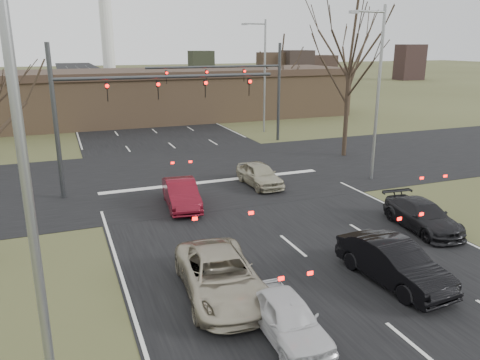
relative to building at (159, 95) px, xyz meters
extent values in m
plane|color=#424424|center=(-2.00, -38.00, -2.67)|extent=(360.00, 360.00, 0.00)
cube|color=black|center=(-2.00, 22.00, -2.66)|extent=(14.00, 300.00, 0.02)
cube|color=black|center=(-2.00, -23.00, -2.65)|extent=(200.00, 14.00, 0.02)
cube|color=brown|center=(0.00, 0.00, -0.37)|extent=(42.00, 10.00, 4.60)
cube|color=#38281E|center=(0.00, 0.00, 2.28)|extent=(42.40, 10.40, 0.70)
cylinder|color=silver|center=(4.00, 82.00, 14.33)|extent=(3.20, 3.20, 34.00)
cylinder|color=#383A3D|center=(-10.50, -25.00, 1.33)|extent=(0.24, 0.24, 8.00)
cylinder|color=#383A3D|center=(-4.50, -25.00, 3.53)|extent=(12.00, 0.18, 0.18)
imported|color=black|center=(-7.83, -25.00, 2.83)|extent=(0.16, 0.20, 1.00)
imported|color=black|center=(-5.17, -25.00, 2.83)|extent=(0.16, 0.20, 1.00)
imported|color=black|center=(-2.50, -25.00, 2.83)|extent=(0.16, 0.20, 1.00)
imported|color=black|center=(0.17, -25.00, 2.83)|extent=(0.16, 0.20, 1.00)
cylinder|color=#383A3D|center=(7.00, -15.00, 1.33)|extent=(0.24, 0.24, 8.00)
cylinder|color=#383A3D|center=(1.50, -15.00, 3.53)|extent=(11.00, 0.18, 0.18)
imported|color=black|center=(3.86, -15.00, 2.83)|extent=(0.16, 0.20, 1.00)
imported|color=black|center=(0.71, -15.00, 2.83)|extent=(0.16, 0.20, 1.00)
imported|color=black|center=(-2.43, -15.00, 2.83)|extent=(0.16, 0.20, 1.00)
cylinder|color=gray|center=(-11.00, -42.00, 2.33)|extent=(0.18, 0.18, 10.00)
cylinder|color=gray|center=(7.00, -28.00, 2.33)|extent=(0.18, 0.18, 10.00)
cylinder|color=gray|center=(6.00, -28.00, 6.93)|extent=(2.00, 0.12, 0.12)
cube|color=gray|center=(5.00, -28.00, 6.88)|extent=(0.50, 0.25, 0.15)
cylinder|color=gray|center=(7.50, -11.00, 2.33)|extent=(0.18, 0.18, 10.00)
cylinder|color=gray|center=(6.50, -11.00, 6.93)|extent=(2.00, 0.12, 0.12)
cube|color=gray|center=(5.50, -11.00, 6.88)|extent=(0.50, 0.25, 0.15)
cylinder|color=black|center=(9.00, -22.00, 0.50)|extent=(0.32, 0.32, 6.33)
cylinder|color=black|center=(13.00, -3.00, -0.19)|extent=(0.32, 0.32, 4.95)
imported|color=#ACA38B|center=(-6.00, -37.57, -1.96)|extent=(2.79, 5.27, 1.41)
imported|color=silver|center=(-5.00, -40.38, -2.05)|extent=(1.52, 3.62, 1.22)
imported|color=black|center=(-0.20, -38.89, -1.93)|extent=(1.93, 4.57, 1.47)
imported|color=black|center=(4.17, -35.43, -2.04)|extent=(2.19, 4.49, 1.26)
imported|color=#5F0D19|center=(-5.00, -28.69, -1.97)|extent=(1.87, 4.32, 1.38)
imported|color=#AEA98D|center=(0.14, -26.74, -1.99)|extent=(1.72, 4.00, 1.34)
camera|label=1|loc=(-10.38, -50.48, 5.23)|focal=35.00mm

